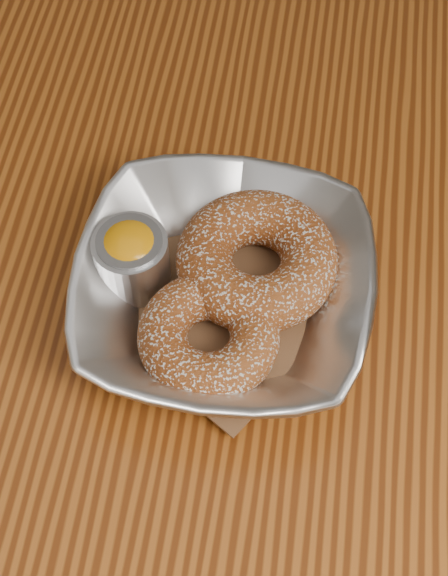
# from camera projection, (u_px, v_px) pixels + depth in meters

# --- Properties ---
(table) EXTENTS (1.20, 0.80, 0.75)m
(table) POSITION_uv_depth(u_px,v_px,m) (176.00, 404.00, 0.70)
(table) COLOR brown
(table) RESTS_ON ground_plane
(serving_bowl) EXTENTS (0.21, 0.21, 0.05)m
(serving_bowl) POSITION_uv_depth(u_px,v_px,m) (224.00, 291.00, 0.61)
(serving_bowl) COLOR silver
(serving_bowl) RESTS_ON table
(parchment) EXTENTS (0.20, 0.20, 0.00)m
(parchment) POSITION_uv_depth(u_px,v_px,m) (224.00, 303.00, 0.63)
(parchment) COLOR brown
(parchment) RESTS_ON table
(donut_back) EXTENTS (0.14, 0.14, 0.04)m
(donut_back) POSITION_uv_depth(u_px,v_px,m) (257.00, 260.00, 0.62)
(donut_back) COLOR brown
(donut_back) RESTS_ON parchment
(donut_front) EXTENTS (0.13, 0.13, 0.03)m
(donut_front) POSITION_uv_depth(u_px,v_px,m) (209.00, 336.00, 0.59)
(donut_front) COLOR brown
(donut_front) RESTS_ON parchment
(ramekin) EXTENTS (0.05, 0.05, 0.05)m
(ramekin) POSITION_uv_depth(u_px,v_px,m) (132.00, 258.00, 0.62)
(ramekin) COLOR silver
(ramekin) RESTS_ON table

